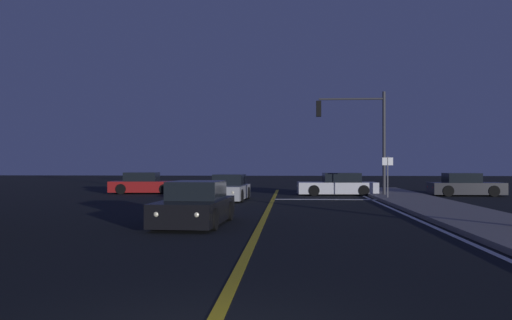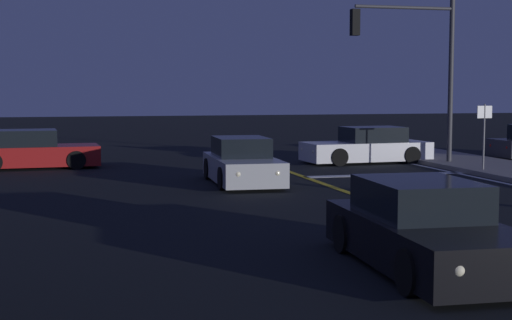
{
  "view_description": "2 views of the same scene",
  "coord_description": "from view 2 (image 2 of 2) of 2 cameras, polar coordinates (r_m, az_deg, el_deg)",
  "views": [
    {
      "loc": [
        0.9,
        -5.47,
        1.89
      ],
      "look_at": [
        -0.88,
        22.79,
        2.08
      ],
      "focal_mm": 38.14,
      "sensor_mm": 36.0,
      "label": 1
    },
    {
      "loc": [
        -7.46,
        0.66,
        2.74
      ],
      "look_at": [
        -1.87,
        22.21,
        0.69
      ],
      "focal_mm": 54.05,
      "sensor_mm": 36.0,
      "label": 2
    }
  ],
  "objects": [
    {
      "name": "street_sign_corner",
      "position": [
        25.94,
        16.53,
        2.36
      ],
      "size": [
        0.56,
        0.09,
        2.26
      ],
      "color": "slate",
      "rests_on": "ground"
    },
    {
      "name": "car_lead_oncoming_silver",
      "position": [
        22.42,
        -1.03,
        -0.27
      ],
      "size": [
        1.97,
        4.35,
        1.34
      ],
      "rotation": [
        0.0,
        0.0,
        3.1
      ],
      "color": "#B2B5BA",
      "rests_on": "ground"
    },
    {
      "name": "car_distant_tail_black",
      "position": [
        12.11,
        12.34,
        -5.13
      ],
      "size": [
        2.07,
        4.58,
        1.34
      ],
      "rotation": [
        0.0,
        0.0,
        3.09
      ],
      "color": "black",
      "rests_on": "ground"
    },
    {
      "name": "car_mid_block_red",
      "position": [
        27.86,
        -16.2,
        0.61
      ],
      "size": [
        4.47,
        2.09,
        1.34
      ],
      "rotation": [
        0.0,
        0.0,
        -1.53
      ],
      "color": "maroon",
      "rests_on": "ground"
    },
    {
      "name": "traffic_signal_near_right",
      "position": [
        27.89,
        11.78,
        7.7
      ],
      "size": [
        3.92,
        0.28,
        5.98
      ],
      "rotation": [
        0.0,
        0.0,
        3.14
      ],
      "color": "#38383D",
      "rests_on": "ground"
    },
    {
      "name": "lane_line_center",
      "position": [
        14.2,
        17.59,
        -6.09
      ],
      "size": [
        0.2,
        42.26,
        0.01
      ],
      "primitive_type": "cube",
      "color": "gold",
      "rests_on": "ground"
    },
    {
      "name": "car_far_approaching_white",
      "position": [
        29.04,
        8.26,
        0.95
      ],
      "size": [
        4.78,
        2.1,
        1.34
      ],
      "rotation": [
        0.0,
        0.0,
        1.62
      ],
      "color": "silver",
      "rests_on": "ground"
    },
    {
      "name": "stop_bar",
      "position": [
        25.02,
        9.54,
        -1.09
      ],
      "size": [
        5.42,
        0.5,
        0.01
      ],
      "primitive_type": "cube",
      "color": "white",
      "rests_on": "ground"
    }
  ]
}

